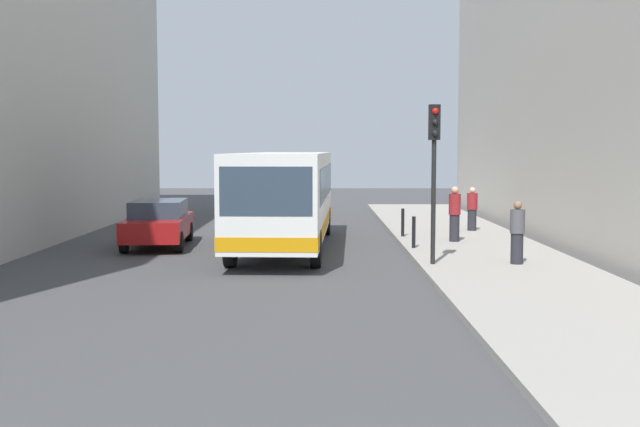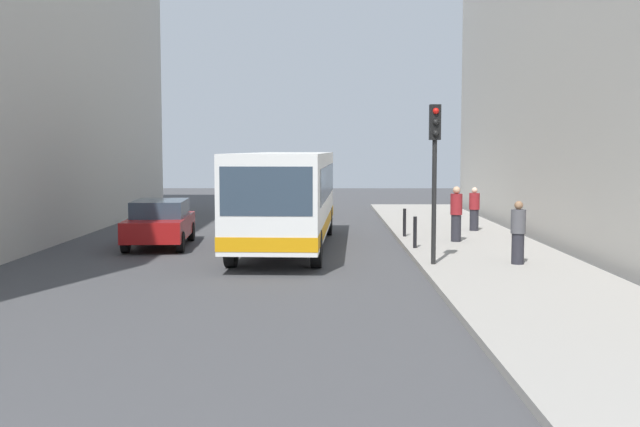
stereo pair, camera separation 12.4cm
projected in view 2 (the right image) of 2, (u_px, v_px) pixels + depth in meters
The scene contains 11 objects.
ground_plane at pixel (299, 260), 21.66m from camera, with size 80.00×80.00×0.00m, color #424244.
sidewalk at pixel (491, 258), 21.62m from camera, with size 4.40×40.00×0.15m, color #9E9991.
bus at pixel (287, 194), 24.22m from camera, with size 3.00×11.12×3.00m.
car_beside_bus at pixel (160, 222), 24.75m from camera, with size 2.10×4.51×1.48m.
car_behind_bus at pixel (286, 200), 35.78m from camera, with size 1.89×4.41×1.48m.
traffic_light at pixel (435, 154), 19.72m from camera, with size 0.28×0.33×4.10m.
bollard_near at pixel (415, 232), 23.19m from camera, with size 0.11×0.11×0.95m, color black.
bollard_mid at pixel (404, 223), 26.27m from camera, with size 0.11×0.11×0.95m, color black.
pedestrian_near_signal at pixel (518, 233), 19.91m from camera, with size 0.38×0.38×1.64m.
pedestrian_mid_sidewalk at pixel (456, 214), 24.77m from camera, with size 0.38×0.38×1.78m.
pedestrian_far_sidewalk at pixel (474, 209), 28.10m from camera, with size 0.38×0.38×1.58m.
Camera 2 is at (0.75, -21.47, 3.12)m, focal length 43.37 mm.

